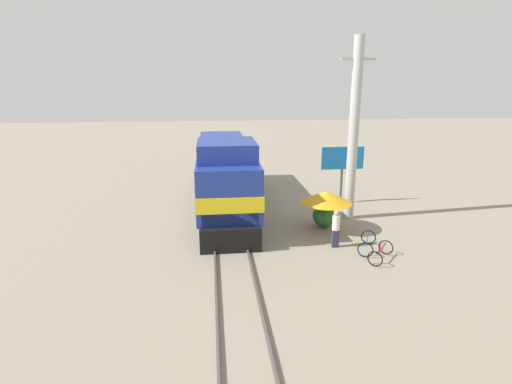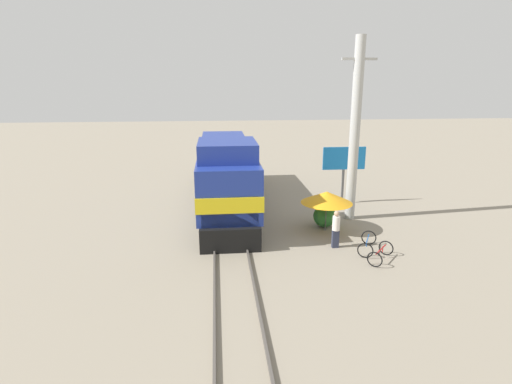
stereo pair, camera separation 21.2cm
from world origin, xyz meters
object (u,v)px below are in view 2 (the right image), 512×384
object	(u,v)px
locomotive	(226,174)
bicycle	(367,244)
billboard_sign	(344,161)
person_bystander	(336,228)
utility_pole	(355,131)
bicycle_spare	(381,253)
vendor_umbrella	(327,197)

from	to	relation	value
locomotive	bicycle	world-z (taller)	locomotive
billboard_sign	person_bystander	xyz separation A→B (m)	(-2.39, -6.61, -1.70)
person_bystander	bicycle	size ratio (longest dim) A/B	1.00
locomotive	person_bystander	world-z (taller)	locomotive
utility_pole	bicycle_spare	bearing A→B (deg)	-94.93
billboard_sign	bicycle	xyz separation A→B (m)	(-1.10, -7.14, -2.30)
utility_pole	locomotive	bearing A→B (deg)	156.42
vendor_umbrella	bicycle	size ratio (longest dim) A/B	1.47
locomotive	bicycle_spare	xyz separation A→B (m)	(6.19, -8.28, -1.63)
vendor_umbrella	person_bystander	world-z (taller)	vendor_umbrella
locomotive	person_bystander	distance (m)	8.27
bicycle	utility_pole	bearing A→B (deg)	107.77
billboard_sign	bicycle_spare	size ratio (longest dim) A/B	2.29
person_bystander	bicycle	distance (m)	1.51
vendor_umbrella	bicycle	xyz separation A→B (m)	(1.15, -2.65, -1.40)
utility_pole	bicycle	world-z (taller)	utility_pole
billboard_sign	person_bystander	bearing A→B (deg)	-109.85
locomotive	bicycle_spare	bearing A→B (deg)	-53.23
locomotive	vendor_umbrella	world-z (taller)	locomotive
utility_pole	person_bystander	bearing A→B (deg)	-116.90
vendor_umbrella	bicycle_spare	xyz separation A→B (m)	(1.35, -3.68, -1.41)
vendor_umbrella	bicycle_spare	size ratio (longest dim) A/B	1.67
person_bystander	locomotive	bearing A→B (deg)	125.02
bicycle	person_bystander	bearing A→B (deg)	-176.23
locomotive	billboard_sign	size ratio (longest dim) A/B	4.21
bicycle_spare	utility_pole	bearing A→B (deg)	-53.86
vendor_umbrella	billboard_sign	size ratio (longest dim) A/B	0.73
utility_pole	bicycle	distance (m)	6.24
billboard_sign	person_bystander	size ratio (longest dim) A/B	2.02
person_bystander	bicycle_spare	xyz separation A→B (m)	(1.47, -1.56, -0.61)
locomotive	billboard_sign	distance (m)	7.13
billboard_sign	utility_pole	bearing A→B (deg)	-99.10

